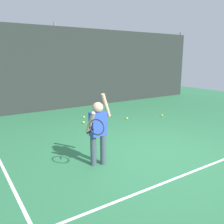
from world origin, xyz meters
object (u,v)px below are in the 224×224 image
at_px(tennis_player, 98,128).
at_px(tennis_ball_5, 162,115).
at_px(tennis_ball_6, 127,118).
at_px(tennis_ball_1, 84,117).
at_px(tennis_ball_3, 84,122).

relative_size(tennis_player, tennis_ball_5, 20.46).
bearing_deg(tennis_ball_6, tennis_ball_1, 139.79).
relative_size(tennis_ball_3, tennis_ball_5, 1.00).
xyz_separation_m(tennis_ball_5, tennis_ball_6, (-1.26, 0.33, 0.00)).
height_order(tennis_ball_1, tennis_ball_3, same).
bearing_deg(tennis_ball_3, tennis_ball_6, -13.29).
height_order(tennis_player, tennis_ball_3, tennis_player).
xyz_separation_m(tennis_ball_3, tennis_ball_6, (1.41, -0.33, 0.00)).
distance_m(tennis_ball_1, tennis_ball_3, 0.67).
height_order(tennis_ball_3, tennis_ball_6, same).
distance_m(tennis_player, tennis_ball_1, 3.71).
height_order(tennis_player, tennis_ball_1, tennis_player).
xyz_separation_m(tennis_ball_1, tennis_ball_5, (2.36, -1.26, 0.00)).
relative_size(tennis_ball_3, tennis_ball_6, 1.00).
relative_size(tennis_player, tennis_ball_3, 20.46).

